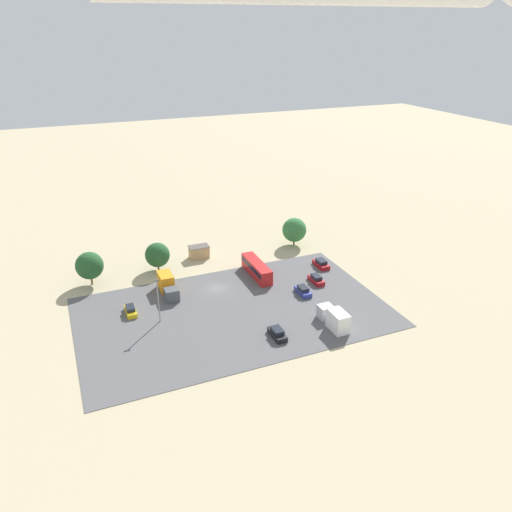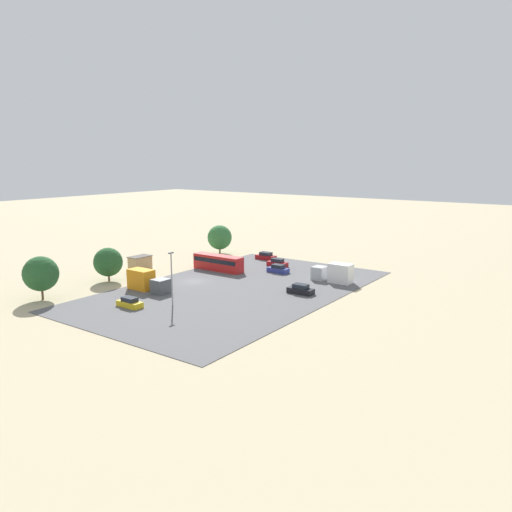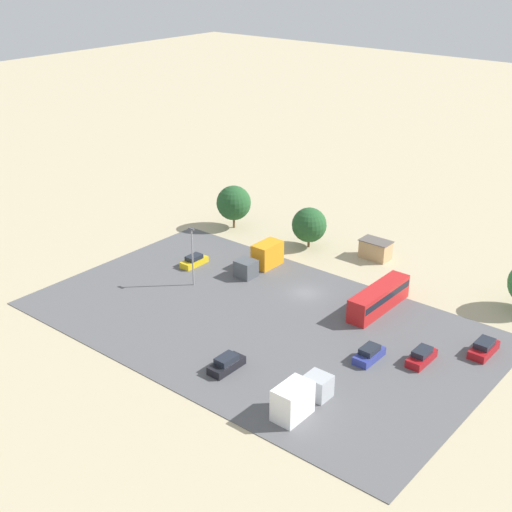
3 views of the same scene
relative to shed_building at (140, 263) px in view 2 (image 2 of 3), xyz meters
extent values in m
plane|color=tan|center=(1.18, 15.49, -1.40)|extent=(400.00, 400.00, 0.00)
cube|color=#565659|center=(1.18, 25.24, -1.36)|extent=(55.26, 33.56, 0.08)
cube|color=tan|center=(0.00, 0.00, -0.07)|extent=(4.23, 2.52, 2.66)
cube|color=#59514C|center=(0.00, 0.00, 1.32)|extent=(4.47, 2.76, 0.12)
cube|color=red|center=(-8.41, 13.33, 0.21)|extent=(2.52, 10.93, 3.05)
cube|color=black|center=(-8.41, 13.33, 0.75)|extent=(2.56, 10.50, 0.85)
cube|color=navy|center=(-13.63, 24.11, -0.86)|extent=(1.83, 4.21, 0.92)
cube|color=#1E232D|center=(-13.63, 24.11, -0.06)|extent=(1.54, 2.36, 0.68)
cube|color=gold|center=(18.52, 18.49, -0.89)|extent=(1.73, 4.20, 0.85)
cube|color=#1E232D|center=(18.52, 18.49, -0.15)|extent=(1.46, 2.35, 0.62)
cube|color=maroon|center=(-22.85, 14.90, -0.85)|extent=(1.98, 4.49, 0.94)
cube|color=#1E232D|center=(-22.85, 14.90, -0.03)|extent=(1.67, 2.51, 0.69)
cube|color=black|center=(-2.81, 35.55, -0.86)|extent=(1.84, 4.39, 0.92)
cube|color=#1E232D|center=(-2.81, 35.55, -0.06)|extent=(1.55, 2.46, 0.68)
cube|color=maroon|center=(-18.31, 20.90, -0.85)|extent=(1.76, 4.30, 0.94)
cube|color=#1E232D|center=(-18.31, 20.90, -0.04)|extent=(1.48, 2.41, 0.69)
cube|color=#ADB2B7|center=(-13.21, 33.37, -0.10)|extent=(2.50, 2.26, 2.43)
cube|color=white|center=(-13.21, 37.64, 0.42)|extent=(2.50, 4.02, 3.47)
cube|color=#4C5156|center=(10.41, 16.67, -0.12)|extent=(2.55, 2.46, 2.39)
cube|color=orange|center=(10.41, 12.01, 0.39)|extent=(2.55, 4.38, 3.41)
cylinder|color=brown|center=(9.86, 2.76, -0.59)|extent=(0.36, 0.36, 1.61)
sphere|color=#235128|center=(9.86, 2.76, 2.16)|extent=(5.21, 5.21, 5.21)
cylinder|color=brown|center=(-22.91, 1.75, -0.57)|extent=(0.36, 0.36, 1.65)
sphere|color=#337038|center=(-22.91, 1.75, 2.39)|extent=(5.70, 5.70, 5.70)
cylinder|color=brown|center=(23.69, 3.98, -0.34)|extent=(0.36, 0.36, 2.12)
sphere|color=#235128|center=(23.69, 3.98, 2.79)|extent=(5.50, 5.50, 5.50)
cylinder|color=gray|center=(14.18, 23.11, 2.62)|extent=(0.20, 0.20, 7.89)
cube|color=#4C4C51|center=(14.18, 23.11, 6.75)|extent=(0.90, 0.28, 0.20)
camera|label=1|loc=(27.62, 98.82, 45.97)|focal=35.00mm
camera|label=2|loc=(66.04, 75.60, 20.49)|focal=35.00mm
camera|label=3|loc=(-46.61, 83.70, 41.26)|focal=50.00mm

